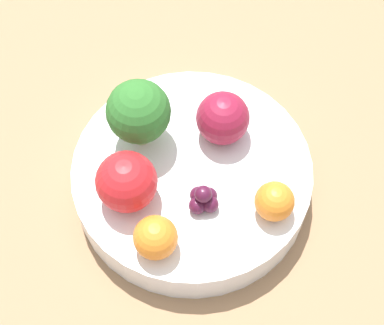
{
  "coord_description": "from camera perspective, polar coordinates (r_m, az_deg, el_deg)",
  "views": [
    {
      "loc": [
        0.23,
        0.21,
        0.62
      ],
      "look_at": [
        0.0,
        0.0,
        0.07
      ],
      "focal_mm": 60.0,
      "sensor_mm": 36.0,
      "label": 1
    }
  ],
  "objects": [
    {
      "name": "broccoli",
      "position": [
        0.62,
        -4.78,
        4.48
      ],
      "size": [
        0.06,
        0.06,
        0.08
      ],
      "color": "#99C17A",
      "rests_on": "bowl"
    },
    {
      "name": "orange_front",
      "position": [
        0.58,
        -3.27,
        -6.68
      ],
      "size": [
        0.04,
        0.04,
        0.04
      ],
      "color": "orange",
      "rests_on": "bowl"
    },
    {
      "name": "apple_red",
      "position": [
        0.63,
        2.75,
        3.96
      ],
      "size": [
        0.05,
        0.05,
        0.05
      ],
      "color": "maroon",
      "rests_on": "bowl"
    },
    {
      "name": "bowl",
      "position": [
        0.65,
        -0.0,
        -1.39
      ],
      "size": [
        0.24,
        0.24,
        0.04
      ],
      "color": "white",
      "rests_on": "table_surface"
    },
    {
      "name": "apple_green",
      "position": [
        0.6,
        -5.85,
        -1.72
      ],
      "size": [
        0.06,
        0.06,
        0.06
      ],
      "color": "red",
      "rests_on": "bowl"
    },
    {
      "name": "table_surface",
      "position": [
        0.68,
        -0.0,
        -2.67
      ],
      "size": [
        1.2,
        1.2,
        0.02
      ],
      "color": "#936D4C",
      "rests_on": "ground_plane"
    },
    {
      "name": "grape_cluster",
      "position": [
        0.61,
        1.03,
        -3.26
      ],
      "size": [
        0.03,
        0.03,
        0.03
      ],
      "color": "#47142D",
      "rests_on": "bowl"
    },
    {
      "name": "ground_plane",
      "position": [
        0.69,
        -0.0,
        -3.05
      ],
      "size": [
        6.0,
        6.0,
        0.0
      ],
      "primitive_type": "plane",
      "color": "gray"
    },
    {
      "name": "orange_back",
      "position": [
        0.6,
        7.34,
        -3.45
      ],
      "size": [
        0.04,
        0.04,
        0.04
      ],
      "color": "orange",
      "rests_on": "bowl"
    }
  ]
}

